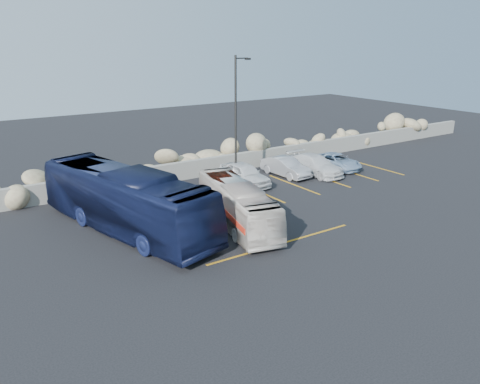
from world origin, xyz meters
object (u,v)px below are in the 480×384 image
car_b (285,167)px  tour_coach (126,200)px  car_d (337,161)px  vintage_bus (237,204)px  car_c (315,165)px  car_a (244,174)px  lamppost (236,116)px

car_b → tour_coach: bearing=-168.9°
tour_coach → car_b: (12.48, 3.31, -0.91)m
car_d → vintage_bus: bearing=-157.5°
car_c → tour_coach: bearing=-170.2°
car_b → car_c: (2.00, -0.78, 0.02)m
vintage_bus → car_d: size_ratio=1.96×
car_a → vintage_bus: bearing=-128.3°
lamppost → car_c: lamppost is taller
lamppost → tour_coach: 10.09m
car_a → car_b: (3.50, 0.17, -0.07)m
vintage_bus → tour_coach: size_ratio=0.70×
car_a → car_c: 5.53m
lamppost → vintage_bus: (-4.00, -6.20, -3.22)m
car_a → lamppost: bearing=95.5°
car_d → car_a: bearing=176.5°
lamppost → car_b: 5.16m
lamppost → car_b: (3.59, -0.60, -3.66)m
lamppost → vintage_bus: lamppost is taller
car_b → vintage_bus: bearing=-147.4°
car_b → car_c: bearing=-25.0°
lamppost → car_b: lamppost is taller
lamppost → car_d: size_ratio=2.03×
lamppost → car_d: bearing=-8.7°
car_a → car_b: size_ratio=1.07×
car_c → lamppost: bearing=166.0°
car_b → car_d: car_b is taller
lamppost → car_a: 3.67m
car_a → car_d: bearing=-4.5°
lamppost → car_d: lamppost is taller
vintage_bus → car_a: vintage_bus is taller
tour_coach → car_a: bearing=5.0°
tour_coach → car_b: 12.94m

